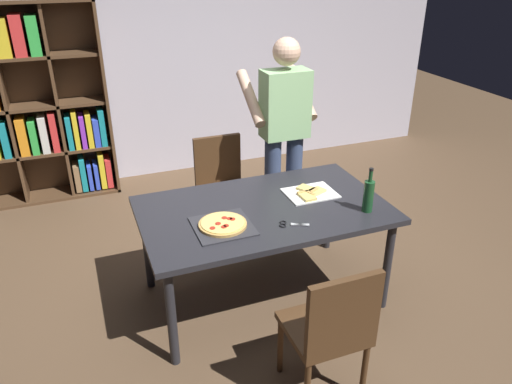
{
  "coord_description": "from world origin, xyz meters",
  "views": [
    {
      "loc": [
        -1.13,
        -2.77,
        2.35
      ],
      "look_at": [
        0.0,
        0.15,
        0.8
      ],
      "focal_mm": 34.57,
      "sensor_mm": 36.0,
      "label": 1
    }
  ],
  "objects_px": {
    "chair_far_side": "(222,182)",
    "wine_bottle": "(368,195)",
    "pepperoni_pizza_on_tray": "(223,225)",
    "chair_near_camera": "(332,327)",
    "dining_table": "(264,216)",
    "kitchen_scissors": "(289,224)",
    "person_serving_pizza": "(284,130)",
    "bookshelf": "(30,107)"
  },
  "relations": [
    {
      "from": "kitchen_scissors",
      "to": "chair_far_side",
      "type": "bearing_deg",
      "value": 92.85
    },
    {
      "from": "chair_near_camera",
      "to": "person_serving_pizza",
      "type": "distance_m",
      "value": 1.89
    },
    {
      "from": "dining_table",
      "to": "chair_far_side",
      "type": "bearing_deg",
      "value": 90.0
    },
    {
      "from": "dining_table",
      "to": "bookshelf",
      "type": "bearing_deg",
      "value": 122.29
    },
    {
      "from": "person_serving_pizza",
      "to": "wine_bottle",
      "type": "relative_size",
      "value": 5.54
    },
    {
      "from": "chair_far_side",
      "to": "pepperoni_pizza_on_tray",
      "type": "height_order",
      "value": "chair_far_side"
    },
    {
      "from": "bookshelf",
      "to": "chair_near_camera",
      "type": "bearing_deg",
      "value": -65.97
    },
    {
      "from": "chair_far_side",
      "to": "kitchen_scissors",
      "type": "bearing_deg",
      "value": -87.15
    },
    {
      "from": "dining_table",
      "to": "chair_near_camera",
      "type": "distance_m",
      "value": 1.01
    },
    {
      "from": "pepperoni_pizza_on_tray",
      "to": "kitchen_scissors",
      "type": "relative_size",
      "value": 1.89
    },
    {
      "from": "bookshelf",
      "to": "wine_bottle",
      "type": "xyz_separation_m",
      "value": [
        2.14,
        -2.67,
        -0.1
      ]
    },
    {
      "from": "chair_far_side",
      "to": "kitchen_scissors",
      "type": "relative_size",
      "value": 4.6
    },
    {
      "from": "dining_table",
      "to": "chair_near_camera",
      "type": "relative_size",
      "value": 1.88
    },
    {
      "from": "bookshelf",
      "to": "kitchen_scissors",
      "type": "height_order",
      "value": "bookshelf"
    },
    {
      "from": "dining_table",
      "to": "chair_far_side",
      "type": "distance_m",
      "value": 1.01
    },
    {
      "from": "bookshelf",
      "to": "wine_bottle",
      "type": "relative_size",
      "value": 6.17
    },
    {
      "from": "chair_far_side",
      "to": "wine_bottle",
      "type": "distance_m",
      "value": 1.48
    },
    {
      "from": "bookshelf",
      "to": "kitchen_scissors",
      "type": "bearing_deg",
      "value": -59.48
    },
    {
      "from": "bookshelf",
      "to": "kitchen_scissors",
      "type": "relative_size",
      "value": 9.96
    },
    {
      "from": "chair_near_camera",
      "to": "pepperoni_pizza_on_tray",
      "type": "relative_size",
      "value": 2.43
    },
    {
      "from": "chair_far_side",
      "to": "pepperoni_pizza_on_tray",
      "type": "relative_size",
      "value": 2.43
    },
    {
      "from": "dining_table",
      "to": "wine_bottle",
      "type": "height_order",
      "value": "wine_bottle"
    },
    {
      "from": "chair_far_side",
      "to": "person_serving_pizza",
      "type": "height_order",
      "value": "person_serving_pizza"
    },
    {
      "from": "chair_near_camera",
      "to": "bookshelf",
      "type": "distance_m",
      "value": 3.72
    },
    {
      "from": "chair_far_side",
      "to": "bookshelf",
      "type": "xyz_separation_m",
      "value": [
        -1.5,
        1.38,
        0.46
      ]
    },
    {
      "from": "pepperoni_pizza_on_tray",
      "to": "chair_near_camera",
      "type": "bearing_deg",
      "value": -67.79
    },
    {
      "from": "chair_far_side",
      "to": "chair_near_camera",
      "type": "bearing_deg",
      "value": -90.0
    },
    {
      "from": "dining_table",
      "to": "chair_far_side",
      "type": "height_order",
      "value": "chair_far_side"
    },
    {
      "from": "pepperoni_pizza_on_tray",
      "to": "wine_bottle",
      "type": "distance_m",
      "value": 1.0
    },
    {
      "from": "person_serving_pizza",
      "to": "pepperoni_pizza_on_tray",
      "type": "bearing_deg",
      "value": -132.0
    },
    {
      "from": "pepperoni_pizza_on_tray",
      "to": "bookshelf",
      "type": "bearing_deg",
      "value": 114.62
    },
    {
      "from": "dining_table",
      "to": "chair_near_camera",
      "type": "height_order",
      "value": "chair_near_camera"
    },
    {
      "from": "bookshelf",
      "to": "person_serving_pizza",
      "type": "relative_size",
      "value": 1.11
    },
    {
      "from": "dining_table",
      "to": "pepperoni_pizza_on_tray",
      "type": "distance_m",
      "value": 0.38
    },
    {
      "from": "person_serving_pizza",
      "to": "kitchen_scissors",
      "type": "bearing_deg",
      "value": -111.91
    },
    {
      "from": "kitchen_scissors",
      "to": "bookshelf",
      "type": "bearing_deg",
      "value": 120.52
    },
    {
      "from": "chair_far_side",
      "to": "bookshelf",
      "type": "distance_m",
      "value": 2.09
    },
    {
      "from": "chair_far_side",
      "to": "bookshelf",
      "type": "relative_size",
      "value": 0.46
    },
    {
      "from": "chair_near_camera",
      "to": "wine_bottle",
      "type": "bearing_deg",
      "value": 47.56
    },
    {
      "from": "dining_table",
      "to": "chair_far_side",
      "type": "xyz_separation_m",
      "value": [
        0.0,
        0.99,
        -0.17
      ]
    },
    {
      "from": "chair_near_camera",
      "to": "chair_far_side",
      "type": "distance_m",
      "value": 1.98
    },
    {
      "from": "bookshelf",
      "to": "person_serving_pizza",
      "type": "xyz_separation_m",
      "value": [
        1.99,
        -1.6,
        0.03
      ]
    }
  ]
}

